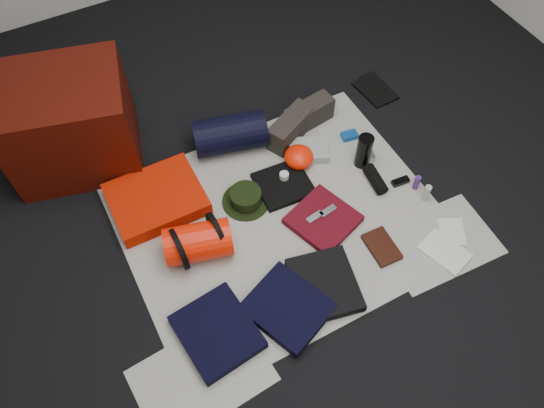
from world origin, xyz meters
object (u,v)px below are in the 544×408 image
navy_duffel (230,134)px  sleeping_pad (157,199)px  water_bottle (364,151)px  compact_camera (366,157)px  paperback_book (382,247)px  red_cabinet (70,123)px  stuff_sack (198,242)px

navy_duffel → sleeping_pad: bearing=-146.7°
sleeping_pad → water_bottle: bearing=-14.2°
compact_camera → paperback_book: size_ratio=0.47×
navy_duffel → paperback_book: navy_duffel is taller
navy_duffel → paperback_book: (0.38, -0.97, -0.09)m
red_cabinet → paperback_book: bearing=-34.0°
red_cabinet → navy_duffel: 0.86m
red_cabinet → compact_camera: bearing=-14.8°
sleeping_pad → compact_camera: 1.19m
compact_camera → water_bottle: bearing=-146.1°
sleeping_pad → paperback_book: size_ratio=2.39×
red_cabinet → water_bottle: (1.37, -0.80, -0.16)m
navy_duffel → water_bottle: water_bottle is taller
red_cabinet → sleeping_pad: red_cabinet is taller
stuff_sack → paperback_book: 0.93m
water_bottle → compact_camera: 0.10m
sleeping_pad → red_cabinet: bearing=115.9°
sleeping_pad → paperback_book: bearing=-41.2°
compact_camera → paperback_book: 0.58m
stuff_sack → paperback_book: bearing=-26.8°
compact_camera → navy_duffel: bearing=160.9°
navy_duffel → water_bottle: 0.75m
stuff_sack → sleeping_pad: bearing=102.4°
sleeping_pad → navy_duffel: bearing=18.8°
stuff_sack → water_bottle: 1.04m
red_cabinet → compact_camera: red_cabinet is taller
stuff_sack → navy_duffel: (0.44, 0.55, 0.01)m
compact_camera → red_cabinet: bearing=166.9°
navy_duffel → compact_camera: (0.63, -0.45, -0.09)m
sleeping_pad → compact_camera: (1.16, -0.27, -0.02)m
sleeping_pad → navy_duffel: navy_duffel is taller
water_bottle → compact_camera: size_ratio=2.27×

